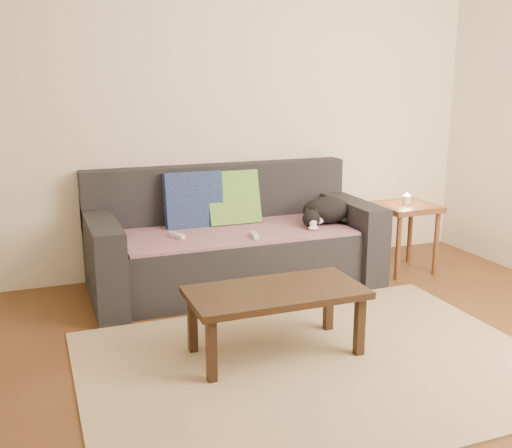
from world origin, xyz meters
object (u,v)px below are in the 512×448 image
object	(u,v)px
sofa	(232,245)
side_table	(406,216)
cat	(326,211)
coffee_table	(276,298)
wii_remote_a	(177,236)
wii_remote_b	(255,236)

from	to	relation	value
sofa	side_table	distance (m)	1.42
sofa	cat	bearing A→B (deg)	-9.89
cat	coffee_table	xyz separation A→B (m)	(-0.87, -1.09, -0.20)
wii_remote_a	side_table	distance (m)	1.85
side_table	cat	bearing A→B (deg)	175.12
sofa	coffee_table	size ratio (longest dim) A/B	2.15
sofa	side_table	bearing A→B (deg)	-7.45
wii_remote_b	side_table	distance (m)	1.35
sofa	wii_remote_a	xyz separation A→B (m)	(-0.45, -0.13, 0.15)
cat	wii_remote_b	bearing A→B (deg)	-157.72
wii_remote_a	side_table	bearing A→B (deg)	-114.77
sofa	wii_remote_a	bearing A→B (deg)	-163.68
sofa	cat	size ratio (longest dim) A/B	4.43
sofa	wii_remote_a	distance (m)	0.49
side_table	coffee_table	distance (m)	1.87
sofa	side_table	xyz separation A→B (m)	(1.40, -0.18, 0.14)
wii_remote_a	side_table	size ratio (longest dim) A/B	0.27
cat	wii_remote_a	size ratio (longest dim) A/B	3.16
wii_remote_a	coffee_table	xyz separation A→B (m)	(0.30, -1.08, -0.11)
wii_remote_b	wii_remote_a	bearing A→B (deg)	78.35
wii_remote_b	coffee_table	world-z (taller)	wii_remote_b
wii_remote_a	cat	bearing A→B (deg)	-112.82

